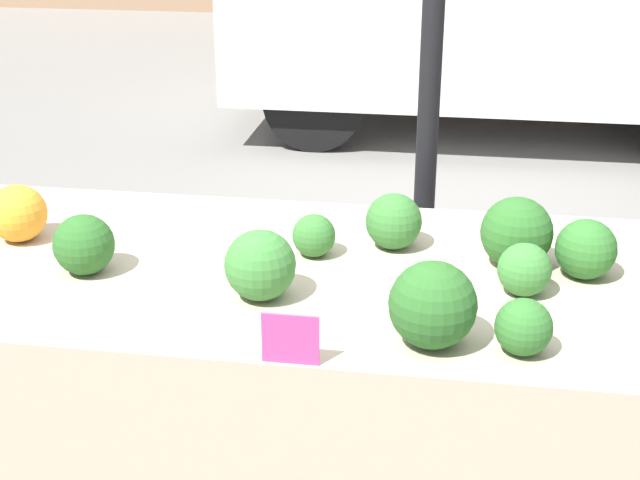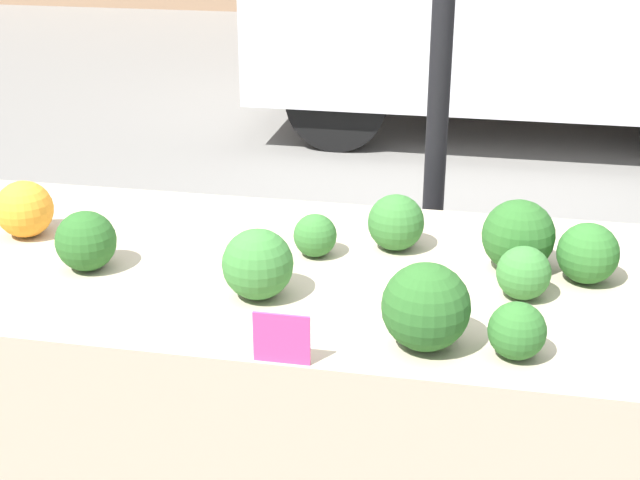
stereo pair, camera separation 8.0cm
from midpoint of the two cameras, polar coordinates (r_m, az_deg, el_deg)
tent_pole at (r=2.84m, az=8.55°, el=11.24°), size 0.07×0.07×2.58m
market_table at (r=2.23m, az=0.67°, el=-5.00°), size 2.35×0.95×0.91m
orange_cauliflower at (r=2.54m, az=-17.54°, el=1.89°), size 0.16×0.16×0.16m
broccoli_head_0 at (r=2.08m, az=-2.90°, el=-1.56°), size 0.17×0.17×0.17m
broccoli_head_1 at (r=2.36m, az=5.86°, el=1.12°), size 0.15×0.15×0.15m
broccoli_head_2 at (r=2.14m, az=13.95°, el=-2.07°), size 0.13×0.13×0.13m
broccoli_head_3 at (r=1.88m, az=8.02°, el=-4.26°), size 0.19×0.19×0.19m
broccoli_head_4 at (r=2.28m, az=13.57°, el=0.27°), size 0.18×0.18×0.18m
broccoli_head_6 at (r=2.31m, az=0.68°, el=0.29°), size 0.11×0.11×0.11m
broccoli_head_7 at (r=1.89m, az=13.70°, el=-5.68°), size 0.12×0.12×0.12m
broccoli_head_8 at (r=2.26m, az=17.75°, el=-0.82°), size 0.15×0.15×0.15m
broccoli_head_9 at (r=2.29m, az=-13.79°, el=-0.07°), size 0.15×0.15×0.15m
price_sign at (r=1.82m, az=-1.20°, el=-6.34°), size 0.12×0.01×0.11m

